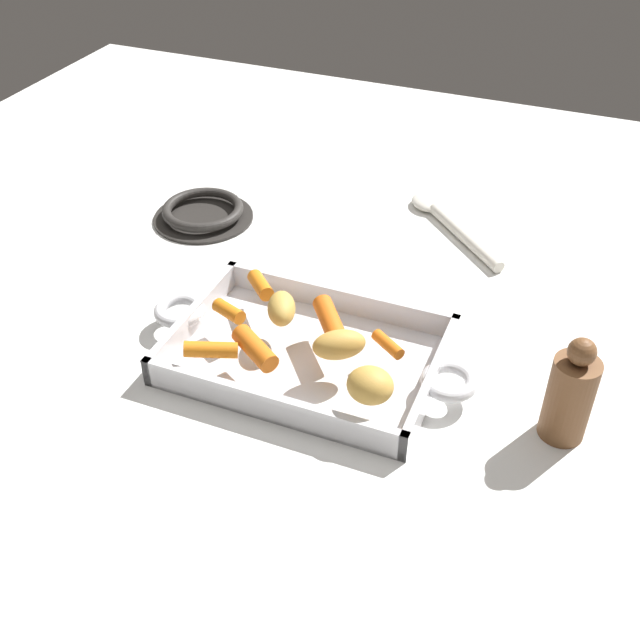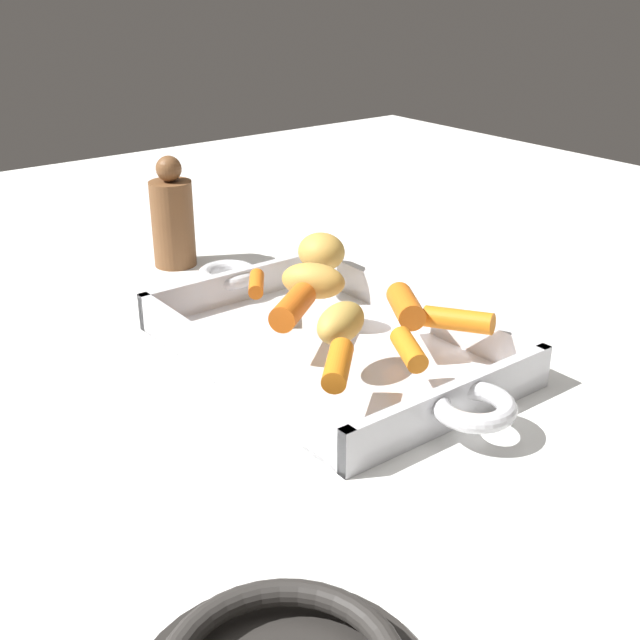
% 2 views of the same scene
% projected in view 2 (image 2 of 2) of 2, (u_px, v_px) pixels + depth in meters
% --- Properties ---
extents(ground_plane, '(1.78, 1.78, 0.00)m').
position_uv_depth(ground_plane, '(329.00, 356.00, 0.73)').
color(ground_plane, white).
extents(roasting_dish, '(0.41, 0.22, 0.04)m').
position_uv_depth(roasting_dish, '(329.00, 344.00, 0.73)').
color(roasting_dish, silver).
rests_on(roasting_dish, ground_plane).
extents(baby_carrot_northeast, '(0.06, 0.04, 0.02)m').
position_uv_depth(baby_carrot_northeast, '(458.00, 320.00, 0.69)').
color(baby_carrot_northeast, orange).
rests_on(baby_carrot_northeast, roasting_dish).
extents(baby_carrot_center_left, '(0.07, 0.06, 0.03)m').
position_uv_depth(baby_carrot_center_left, '(405.00, 306.00, 0.72)').
color(baby_carrot_center_left, orange).
rests_on(baby_carrot_center_left, roasting_dish).
extents(baby_carrot_long, '(0.05, 0.04, 0.02)m').
position_uv_depth(baby_carrot_long, '(256.00, 284.00, 0.78)').
color(baby_carrot_long, orange).
rests_on(baby_carrot_long, roasting_dish).
extents(baby_carrot_southwest, '(0.06, 0.07, 0.03)m').
position_uv_depth(baby_carrot_southwest, '(293.00, 307.00, 0.71)').
color(baby_carrot_southwest, orange).
rests_on(baby_carrot_southwest, roasting_dish).
extents(baby_carrot_center_right, '(0.05, 0.04, 0.02)m').
position_uv_depth(baby_carrot_center_right, '(410.00, 349.00, 0.64)').
color(baby_carrot_center_right, orange).
rests_on(baby_carrot_center_right, roasting_dish).
extents(baby_carrot_northwest, '(0.05, 0.05, 0.02)m').
position_uv_depth(baby_carrot_northwest, '(338.00, 365.00, 0.62)').
color(baby_carrot_northwest, orange).
rests_on(baby_carrot_northwest, roasting_dish).
extents(potato_halved, '(0.05, 0.07, 0.03)m').
position_uv_depth(potato_halved, '(341.00, 323.00, 0.67)').
color(potato_halved, gold).
rests_on(potato_halved, roasting_dish).
extents(potato_near_roast, '(0.07, 0.06, 0.03)m').
position_uv_depth(potato_near_roast, '(313.00, 281.00, 0.76)').
color(potato_near_roast, gold).
rests_on(potato_near_roast, roasting_dish).
extents(potato_corner, '(0.05, 0.05, 0.04)m').
position_uv_depth(potato_corner, '(321.00, 252.00, 0.83)').
color(potato_corner, gold).
rests_on(potato_corner, roasting_dish).
extents(pepper_mill, '(0.05, 0.05, 0.13)m').
position_uv_depth(pepper_mill, '(173.00, 219.00, 0.93)').
color(pepper_mill, brown).
rests_on(pepper_mill, ground_plane).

